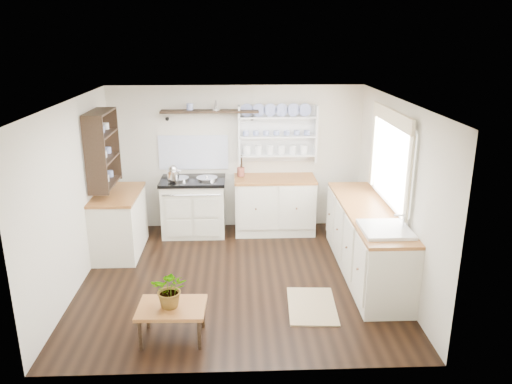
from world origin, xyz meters
TOP-DOWN VIEW (x-y plane):
  - floor at (0.00, 0.00)m, footprint 4.00×3.80m
  - wall_back at (0.00, 1.90)m, footprint 4.00×0.02m
  - wall_right at (2.00, 0.00)m, footprint 0.02×3.80m
  - wall_left at (-2.00, 0.00)m, footprint 0.02×3.80m
  - ceiling at (0.00, 0.00)m, footprint 4.00×3.80m
  - window at (1.95, 0.15)m, footprint 0.08×1.55m
  - aga_cooker at (-0.68, 1.57)m, footprint 1.00×0.70m
  - back_cabinets at (0.60, 1.60)m, footprint 1.27×0.63m
  - right_cabinets at (1.70, 0.10)m, footprint 0.62×2.43m
  - belfast_sink at (1.70, -0.65)m, footprint 0.55×0.60m
  - left_cabinets at (-1.70, 0.90)m, footprint 0.62×1.13m
  - plate_rack at (0.65, 1.86)m, footprint 1.20×0.22m
  - high_shelf at (-0.40, 1.78)m, footprint 1.50×0.29m
  - left_shelving at (-1.84, 0.90)m, footprint 0.28×0.80m
  - kettle at (-0.96, 1.45)m, footprint 0.18×0.18m
  - utensil_crock at (0.07, 1.68)m, footprint 0.12×0.12m
  - center_table at (-0.68, -1.32)m, footprint 0.71×0.52m
  - potted_plant at (-0.68, -1.32)m, footprint 0.39×0.35m
  - floor_rug at (0.87, -0.75)m, footprint 0.60×0.88m

SIDE VIEW (x-z plane):
  - floor at x=0.00m, z-range -0.01..0.01m
  - floor_rug at x=0.87m, z-range 0.00..0.02m
  - center_table at x=-0.68m, z-range 0.14..0.52m
  - aga_cooker at x=-0.68m, z-range -0.01..0.92m
  - right_cabinets at x=1.70m, z-range 0.01..0.91m
  - left_cabinets at x=-1.70m, z-range 0.01..0.91m
  - back_cabinets at x=0.60m, z-range 0.01..0.91m
  - potted_plant at x=-0.68m, z-range 0.38..0.78m
  - belfast_sink at x=1.70m, z-range 0.58..1.03m
  - utensil_crock at x=0.07m, z-range 0.91..1.05m
  - kettle at x=-0.96m, z-range 0.93..1.15m
  - wall_back at x=0.00m, z-range 0.00..2.30m
  - wall_right at x=2.00m, z-range 0.00..2.30m
  - wall_left at x=-2.00m, z-range 0.00..2.30m
  - left_shelving at x=-1.84m, z-range 1.02..2.08m
  - plate_rack at x=0.65m, z-range 1.11..2.01m
  - window at x=1.95m, z-range 0.95..2.17m
  - high_shelf at x=-0.40m, z-range 1.83..1.99m
  - ceiling at x=0.00m, z-range 2.29..2.30m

